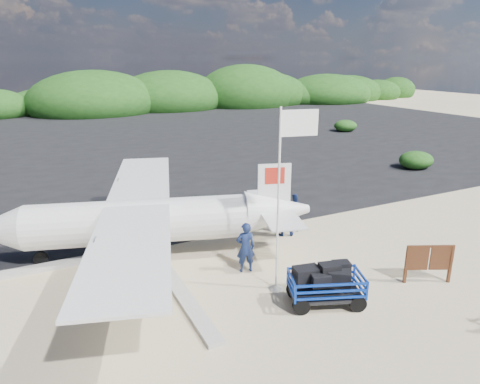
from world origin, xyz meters
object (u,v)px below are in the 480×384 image
object	(u,v)px
crew_a	(246,247)
crew_b	(284,214)
signboard	(426,282)
baggage_cart	(325,304)
aircraft_large	(301,149)
crew_c	(295,213)
flagpole	(276,289)

from	to	relation	value
crew_a	crew_b	bearing A→B (deg)	-129.62
signboard	crew_a	size ratio (longest dim) A/B	0.92
crew_b	baggage_cart	bearing A→B (deg)	93.04
crew_a	aircraft_large	world-z (taller)	aircraft_large
crew_b	crew_c	bearing A→B (deg)	-147.89
aircraft_large	baggage_cart	bearing A→B (deg)	74.65
signboard	crew_c	bearing A→B (deg)	129.74
baggage_cart	flagpole	bearing A→B (deg)	142.22
flagpole	signboard	xyz separation A→B (m)	(4.94, -1.95, 0.00)
flagpole	aircraft_large	size ratio (longest dim) A/B	0.40
crew_a	crew_b	world-z (taller)	crew_b
baggage_cart	aircraft_large	world-z (taller)	aircraft_large
crew_c	flagpole	bearing A→B (deg)	59.43
aircraft_large	crew_c	bearing A→B (deg)	71.98
baggage_cart	crew_c	world-z (taller)	crew_c
signboard	crew_c	world-z (taller)	crew_c
baggage_cart	crew_c	distance (m)	6.09
baggage_cart	crew_b	size ratio (longest dim) A/B	1.28
baggage_cart	crew_b	distance (m)	5.75
flagpole	crew_a	distance (m)	1.88
signboard	crew_c	xyz separation A→B (m)	(-1.60, 5.96, 0.88)
baggage_cart	crew_a	size ratio (longest dim) A/B	1.30
crew_b	aircraft_large	xyz separation A→B (m)	(11.23, 15.37, -0.97)
flagpole	signboard	distance (m)	5.32
crew_c	aircraft_large	xyz separation A→B (m)	(10.56, 15.24, -0.88)
flagpole	aircraft_large	world-z (taller)	flagpole
signboard	crew_c	size ratio (longest dim) A/B	0.99
flagpole	crew_b	size ratio (longest dim) A/B	3.16
signboard	aircraft_large	bearing A→B (deg)	91.82
signboard	crew_a	xyz separation A→B (m)	(-5.31, 3.53, 0.95)
baggage_cart	signboard	xyz separation A→B (m)	(4.03, -0.44, 0.00)
flagpole	crew_c	world-z (taller)	flagpole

